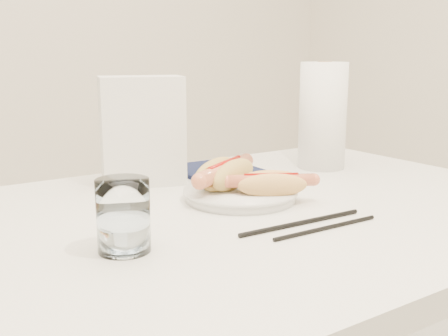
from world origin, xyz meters
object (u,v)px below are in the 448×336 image
table (238,241)px  paper_towel_roll (323,116)px  napkin_box (142,131)px  plate (240,195)px  hotdog_left (225,174)px  hotdog_right (271,184)px  water_glass (123,216)px

table → paper_towel_roll: (0.36, 0.17, 0.18)m
napkin_box → paper_towel_roll: bearing=5.0°
plate → napkin_box: napkin_box is taller
table → hotdog_left: (0.03, 0.08, 0.10)m
hotdog_left → hotdog_right: 0.10m
hotdog_left → hotdog_right: size_ratio=1.27×
napkin_box → table: bearing=-60.7°
water_glass → paper_towel_roll: paper_towel_roll is taller
plate → hotdog_right: 0.07m
hotdog_left → paper_towel_roll: bearing=-15.4°
table → hotdog_left: hotdog_left is taller
plate → napkin_box: bearing=113.3°
table → napkin_box: bearing=102.2°
hotdog_left → water_glass: (-0.27, -0.16, 0.01)m
hotdog_left → paper_towel_roll: 0.36m
table → napkin_box: size_ratio=5.42×
plate → hotdog_left: hotdog_left is taller
plate → hotdog_left: size_ratio=1.09×
napkin_box → paper_towel_roll: paper_towel_roll is taller
table → plate: size_ratio=5.87×
paper_towel_roll → napkin_box: bearing=167.8°
hotdog_left → paper_towel_roll: size_ratio=0.76×
table → water_glass: water_glass is taller
water_glass → napkin_box: napkin_box is taller
paper_towel_roll → hotdog_left: bearing=-165.0°
hotdog_left → hotdog_right: hotdog_left is taller
plate → hotdog_right: hotdog_right is taller
hotdog_right → napkin_box: 0.31m
water_glass → paper_towel_roll: bearing=22.4°
hotdog_right → hotdog_left: bearing=142.4°
hotdog_left → water_glass: water_glass is taller
table → hotdog_left: 0.13m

